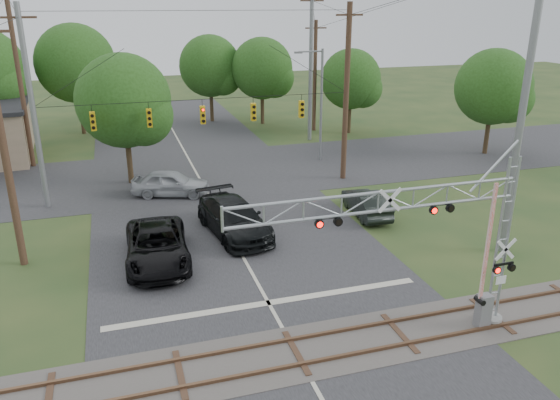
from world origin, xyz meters
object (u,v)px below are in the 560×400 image
object	(u,v)px
traffic_signal_span	(217,103)
car_dark	(234,218)
streetlight	(319,100)
crossing_gantry	(430,234)
sedan_silver	(171,183)
pickup_black	(157,246)

from	to	relation	value
traffic_signal_span	car_dark	xyz separation A→B (m)	(-0.72, -7.20, -4.73)
traffic_signal_span	streetlight	xyz separation A→B (m)	(8.53, 4.76, -0.98)
crossing_gantry	sedan_silver	bearing A→B (deg)	110.52
traffic_signal_span	pickup_black	size ratio (longest dim) A/B	3.18
traffic_signal_span	pickup_black	world-z (taller)	traffic_signal_span
traffic_signal_span	streetlight	size ratio (longest dim) A/B	2.33
crossing_gantry	pickup_black	distance (m)	12.77
pickup_black	car_dark	bearing A→B (deg)	30.82
traffic_signal_span	pickup_black	bearing A→B (deg)	-117.25
crossing_gantry	streetlight	distance (m)	23.63
car_dark	streetlight	size ratio (longest dim) A/B	0.74
crossing_gantry	streetlight	xyz separation A→B (m)	(4.86, 23.12, 0.56)
pickup_black	crossing_gantry	bearing A→B (deg)	-43.74
pickup_black	traffic_signal_span	bearing A→B (deg)	65.46
traffic_signal_span	car_dark	world-z (taller)	traffic_signal_span
crossing_gantry	traffic_signal_span	xyz separation A→B (m)	(-3.67, 18.35, 1.54)
traffic_signal_span	pickup_black	distance (m)	11.61
sedan_silver	streetlight	size ratio (longest dim) A/B	0.57
traffic_signal_span	sedan_silver	size ratio (longest dim) A/B	4.06
pickup_black	streetlight	size ratio (longest dim) A/B	0.73
pickup_black	sedan_silver	world-z (taller)	pickup_black
sedan_silver	pickup_black	bearing A→B (deg)	-172.20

